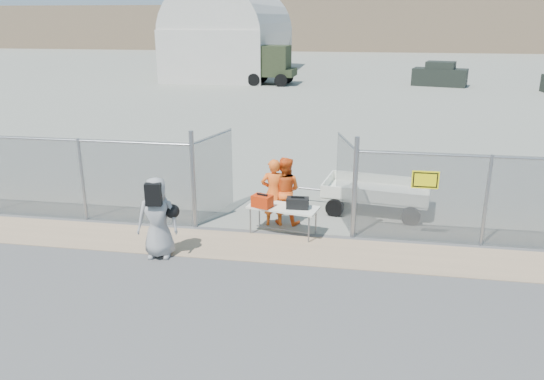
% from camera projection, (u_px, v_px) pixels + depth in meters
% --- Properties ---
extents(ground, '(160.00, 160.00, 0.00)m').
position_uv_depth(ground, '(257.00, 267.00, 11.44)').
color(ground, '#444444').
extents(tarmac_inside, '(160.00, 80.00, 0.01)m').
position_uv_depth(tarmac_inside, '(342.00, 73.00, 50.80)').
color(tarmac_inside, gray).
rests_on(tarmac_inside, ground).
extents(dirt_strip, '(44.00, 1.60, 0.01)m').
position_uv_depth(dirt_strip, '(265.00, 248.00, 12.37)').
color(dirt_strip, tan).
rests_on(dirt_strip, ground).
extents(distant_hills, '(140.00, 6.00, 9.00)m').
position_uv_depth(distant_hills, '(385.00, 21.00, 82.35)').
color(distant_hills, '#7F684F').
rests_on(distant_hills, ground).
extents(chain_link_fence, '(40.00, 0.20, 2.20)m').
position_uv_depth(chain_link_fence, '(272.00, 190.00, 12.97)').
color(chain_link_fence, gray).
rests_on(chain_link_fence, ground).
extents(quonset_hangar, '(9.00, 18.00, 8.00)m').
position_uv_depth(quonset_hangar, '(234.00, 30.00, 49.27)').
color(quonset_hangar, beige).
rests_on(quonset_hangar, ground).
extents(folding_table, '(1.81, 1.05, 0.72)m').
position_uv_depth(folding_table, '(283.00, 220.00, 13.06)').
color(folding_table, white).
rests_on(folding_table, ground).
extents(orange_bag, '(0.55, 0.45, 0.29)m').
position_uv_depth(orange_bag, '(262.00, 201.00, 12.88)').
color(orange_bag, red).
rests_on(orange_bag, folding_table).
extents(black_duffel, '(0.54, 0.33, 0.26)m').
position_uv_depth(black_duffel, '(298.00, 203.00, 12.80)').
color(black_duffel, black).
rests_on(black_duffel, folding_table).
extents(security_worker_left, '(0.70, 0.52, 1.76)m').
position_uv_depth(security_worker_left, '(274.00, 193.00, 13.46)').
color(security_worker_left, orange).
rests_on(security_worker_left, ground).
extents(security_worker_right, '(0.94, 0.78, 1.77)m').
position_uv_depth(security_worker_right, '(284.00, 191.00, 13.61)').
color(security_worker_right, orange).
rests_on(security_worker_right, ground).
extents(visitor, '(0.98, 0.71, 1.84)m').
position_uv_depth(visitor, '(158.00, 218.00, 11.68)').
color(visitor, gray).
rests_on(visitor, ground).
extents(utility_trailer, '(3.91, 2.42, 0.89)m').
position_uv_depth(utility_trailer, '(376.00, 195.00, 14.62)').
color(utility_trailer, white).
rests_on(utility_trailer, ground).
extents(military_truck, '(6.49, 2.74, 3.03)m').
position_uv_depth(military_truck, '(255.00, 65.00, 42.19)').
color(military_truck, '#29321D').
rests_on(military_truck, ground).
extents(parked_vehicle_near, '(4.37, 2.80, 1.83)m').
position_uv_depth(parked_vehicle_near, '(440.00, 74.00, 41.22)').
color(parked_vehicle_near, black).
rests_on(parked_vehicle_near, ground).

